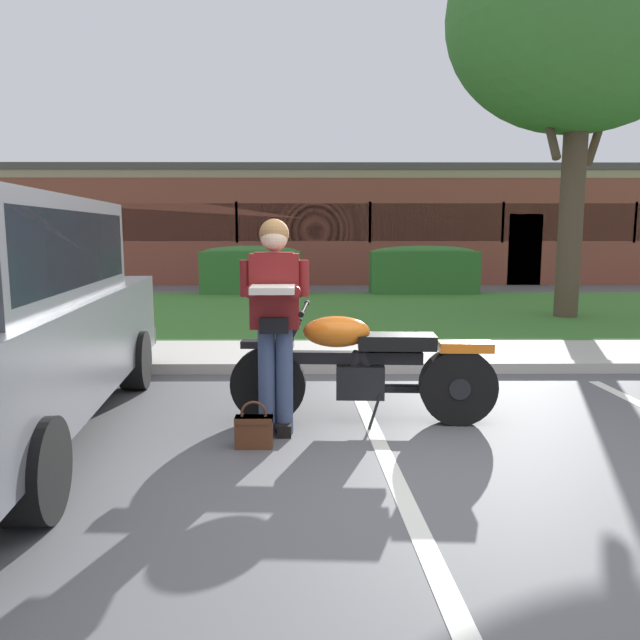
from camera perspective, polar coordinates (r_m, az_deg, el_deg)
ground_plane at (r=4.36m, az=9.42°, el=-13.48°), size 140.00×140.00×0.00m
curb_strip at (r=7.06m, az=5.48°, el=-4.40°), size 60.00×0.20×0.12m
concrete_walk at (r=7.89m, az=4.84°, el=-3.18°), size 60.00×1.50×0.08m
grass_lawn at (r=12.04m, az=3.01°, el=0.78°), size 60.00×6.92×0.06m
stall_stripe_0 at (r=4.96m, az=-26.13°, el=-11.49°), size 0.34×4.40×0.01m
stall_stripe_1 at (r=4.52m, az=6.15°, el=-12.59°), size 0.34×4.40×0.01m
motorcycle at (r=5.15m, az=5.00°, el=-4.38°), size 2.24×0.82×1.18m
rider_person at (r=4.75m, az=-4.25°, el=0.99°), size 0.54×0.59×1.70m
handbag at (r=4.66m, az=-6.19°, el=-10.07°), size 0.28×0.13×0.36m
shade_tree at (r=12.49m, az=23.35°, el=24.63°), size 4.64×4.64×7.25m
hedge_left at (r=15.45m, az=-6.43°, el=4.73°), size 2.47×0.90×1.24m
hedge_center_left at (r=15.60m, az=9.63°, el=4.70°), size 2.67×0.90×1.24m
brick_building at (r=22.40m, az=3.73°, el=8.79°), size 23.32×8.50×3.57m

